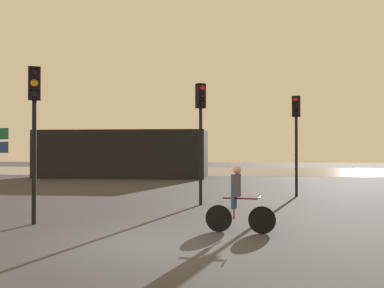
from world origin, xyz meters
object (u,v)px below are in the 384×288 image
Objects in this scene: traffic_light_far_right at (296,126)px; traffic_light_near_left at (34,114)px; distant_building at (123,154)px; traffic_light_center at (201,120)px; cyclist at (237,199)px.

traffic_light_far_right is 1.02× the size of traffic_light_near_left.
traffic_light_near_left is (2.80, -19.58, 1.26)m from distant_building.
traffic_light_center is 2.61× the size of cyclist.
traffic_light_far_right is 11.10m from traffic_light_near_left.
cyclist is (-2.56, -8.30, -2.20)m from traffic_light_far_right.
traffic_light_near_left is at bearing -81.85° from distant_building.
traffic_light_center is at bearing 58.86° from traffic_light_far_right.
traffic_light_center is 5.01m from traffic_light_far_right.
traffic_light_far_right reaches higher than distant_building.
traffic_light_center is at bearing -157.19° from cyclist.
traffic_light_center reaches higher than cyclist.
traffic_light_near_left is 5.90m from cyclist.
cyclist is at bearing 92.25° from traffic_light_far_right.
traffic_light_far_right is (10.83, -11.91, 1.30)m from distant_building.
traffic_light_far_right reaches higher than cyclist.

